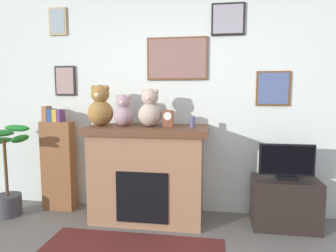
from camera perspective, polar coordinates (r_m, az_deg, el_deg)
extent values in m
cube|color=silver|center=(3.55, 3.17, 4.31)|extent=(5.20, 0.12, 2.60)
cube|color=brown|center=(3.50, 1.77, 12.93)|extent=(0.71, 0.02, 0.49)
cube|color=#845D53|center=(3.49, 1.75, 12.95)|extent=(0.67, 0.00, 0.45)
cube|color=brown|center=(3.52, 19.71, 6.89)|extent=(0.37, 0.02, 0.39)
cube|color=#485B87|center=(3.51, 19.74, 6.89)|extent=(0.33, 0.00, 0.35)
cube|color=black|center=(3.55, 11.56, 19.66)|extent=(0.37, 0.02, 0.35)
cube|color=#99949D|center=(3.54, 11.57, 19.70)|extent=(0.33, 0.00, 0.31)
cube|color=tan|center=(4.03, -20.63, 18.47)|extent=(0.23, 0.02, 0.33)
cube|color=#889DA4|center=(4.02, -20.71, 18.50)|extent=(0.19, 0.00, 0.29)
cube|color=black|center=(3.91, -19.32, 8.28)|extent=(0.27, 0.02, 0.36)
cube|color=gray|center=(3.90, -19.39, 8.28)|extent=(0.23, 0.00, 0.32)
cube|color=#90684A|center=(3.38, -3.88, -9.70)|extent=(1.22, 0.60, 0.98)
cube|color=brown|center=(3.28, -3.95, -0.74)|extent=(1.34, 0.66, 0.08)
cube|color=black|center=(3.15, -5.10, -13.70)|extent=(0.55, 0.02, 0.54)
cube|color=brown|center=(3.86, -20.48, -7.24)|extent=(0.38, 0.16, 1.09)
cube|color=#9B623C|center=(3.83, -22.45, 2.22)|extent=(0.06, 0.13, 0.19)
cube|color=#2A4686|center=(3.80, -21.62, 1.98)|extent=(0.06, 0.13, 0.15)
cube|color=gold|center=(3.77, -20.77, 1.93)|extent=(0.06, 0.13, 0.15)
cube|color=#5B3376|center=(3.74, -20.06, 1.91)|extent=(0.04, 0.13, 0.14)
cylinder|color=#3F3F44|center=(4.04, -28.60, -13.30)|extent=(0.30, 0.30, 0.24)
cylinder|color=brown|center=(3.92, -28.96, -7.05)|extent=(0.04, 0.04, 0.66)
ellipsoid|color=#1C6F1D|center=(3.76, -26.72, -2.20)|extent=(0.15, 0.37, 0.08)
ellipsoid|color=#1A7022|center=(3.98, -27.26, -0.37)|extent=(0.37, 0.15, 0.08)
cube|color=black|center=(3.47, 21.69, -13.70)|extent=(0.67, 0.40, 0.53)
cube|color=black|center=(3.38, 21.90, -9.16)|extent=(0.20, 0.14, 0.04)
cube|color=black|center=(3.34, 22.03, -6.07)|extent=(0.56, 0.03, 0.33)
cube|color=black|center=(3.32, 22.10, -6.14)|extent=(0.52, 0.00, 0.29)
cylinder|color=#4C517A|center=(3.17, 4.74, 0.83)|extent=(0.06, 0.06, 0.12)
cube|color=brown|center=(3.20, 0.02, 1.47)|extent=(0.11, 0.08, 0.18)
cylinder|color=white|center=(3.16, -0.09, 1.93)|extent=(0.09, 0.01, 0.09)
sphere|color=olive|center=(3.40, -12.95, 2.47)|extent=(0.29, 0.29, 0.29)
sphere|color=olive|center=(3.39, -13.04, 6.08)|extent=(0.21, 0.21, 0.21)
sphere|color=olive|center=(3.42, -14.20, 7.09)|extent=(0.07, 0.07, 0.07)
sphere|color=olive|center=(3.36, -11.93, 7.16)|extent=(0.07, 0.07, 0.07)
sphere|color=beige|center=(3.31, -13.57, 5.89)|extent=(0.06, 0.06, 0.06)
sphere|color=#A78892|center=(3.31, -8.61, 1.89)|extent=(0.22, 0.22, 0.22)
sphere|color=#A78892|center=(3.30, -8.66, 4.74)|extent=(0.16, 0.16, 0.16)
sphere|color=#A78892|center=(3.32, -9.59, 5.55)|extent=(0.06, 0.06, 0.06)
sphere|color=#A78892|center=(3.28, -7.75, 5.58)|extent=(0.06, 0.06, 0.06)
sphere|color=beige|center=(3.24, -8.99, 4.57)|extent=(0.05, 0.05, 0.05)
sphere|color=#BAA690|center=(3.23, -3.51, 2.19)|extent=(0.26, 0.26, 0.26)
sphere|color=#BAA690|center=(3.22, -3.54, 5.64)|extent=(0.19, 0.19, 0.19)
sphere|color=#BAA690|center=(3.24, -4.68, 6.62)|extent=(0.07, 0.07, 0.07)
sphere|color=#BAA690|center=(3.21, -2.40, 6.64)|extent=(0.07, 0.07, 0.07)
sphere|color=beige|center=(3.15, -3.82, 5.45)|extent=(0.06, 0.06, 0.06)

